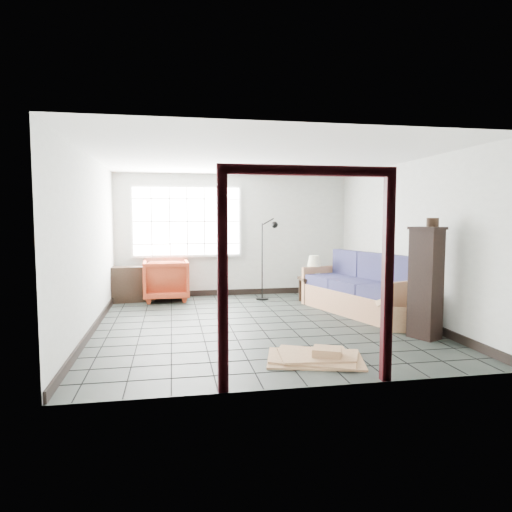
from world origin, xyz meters
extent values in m
plane|color=black|center=(0.00, 0.00, 0.00)|extent=(5.50, 5.50, 0.00)
cube|color=#ABAEA7|center=(0.00, 2.75, 1.30)|extent=(5.00, 0.02, 2.60)
cube|color=#ABAEA7|center=(0.00, -2.75, 1.30)|extent=(5.00, 0.02, 2.60)
cube|color=#ABAEA7|center=(-2.50, 0.00, 1.30)|extent=(0.02, 5.50, 2.60)
cube|color=#ABAEA7|center=(2.50, 0.00, 1.30)|extent=(0.02, 5.50, 2.60)
cube|color=white|center=(0.00, 0.00, 2.60)|extent=(5.00, 5.50, 0.02)
cube|color=black|center=(0.00, 2.73, 0.06)|extent=(4.95, 0.03, 0.12)
cube|color=black|center=(-2.48, 0.00, 0.06)|extent=(0.03, 5.45, 0.12)
cube|color=black|center=(2.48, 0.00, 0.06)|extent=(0.03, 5.45, 0.12)
cube|color=silver|center=(-1.00, 2.71, 1.60)|extent=(2.32, 0.06, 1.52)
cube|color=white|center=(-1.00, 2.67, 1.60)|extent=(2.20, 0.02, 1.40)
cube|color=#350C10|center=(-0.85, -2.70, 1.05)|extent=(0.10, 0.08, 2.10)
cube|color=#350C10|center=(0.85, -2.70, 1.05)|extent=(0.10, 0.08, 2.10)
cube|color=#350C10|center=(0.00, -2.70, 2.15)|extent=(1.80, 0.08, 0.10)
cube|color=#9D6B47|center=(1.94, 0.48, 0.20)|extent=(1.52, 2.41, 0.40)
cube|color=#9D6B47|center=(2.28, -0.63, 0.36)|extent=(0.88, 0.33, 0.72)
cube|color=#9D6B47|center=(1.59, 1.58, 0.36)|extent=(0.88, 0.33, 0.72)
cube|color=#9D6B47|center=(2.32, 0.60, 0.62)|extent=(0.75, 2.17, 0.79)
cube|color=#192140|center=(2.13, -0.24, 0.49)|extent=(0.99, 0.93, 0.18)
cube|color=#192140|center=(2.45, -0.14, 0.76)|extent=(0.36, 0.73, 0.58)
cube|color=#192140|center=(1.92, 0.47, 0.49)|extent=(0.99, 0.93, 0.18)
cube|color=#192140|center=(2.23, 0.57, 0.76)|extent=(0.36, 0.73, 0.58)
cube|color=#192140|center=(1.70, 1.18, 0.49)|extent=(0.99, 0.93, 0.18)
cube|color=#192140|center=(2.01, 1.28, 0.76)|extent=(0.36, 0.73, 0.58)
imported|color=#9A2B16|center=(-1.45, 2.35, 0.46)|extent=(0.92, 0.86, 0.92)
cube|color=black|center=(1.39, 1.57, 0.48)|extent=(0.46, 0.46, 0.05)
cube|color=black|center=(1.20, 1.39, 0.23)|extent=(0.05, 0.05, 0.46)
cube|color=black|center=(1.57, 1.39, 0.23)|extent=(0.05, 0.05, 0.46)
cube|color=black|center=(1.20, 1.76, 0.23)|extent=(0.05, 0.05, 0.46)
cube|color=black|center=(1.57, 1.76, 0.23)|extent=(0.05, 0.05, 0.46)
cylinder|color=black|center=(1.46, 1.64, 0.58)|extent=(0.14, 0.14, 0.15)
cylinder|color=black|center=(1.46, 1.64, 0.71)|extent=(0.03, 0.03, 0.11)
cone|color=#ECEAC1|center=(1.46, 1.64, 0.82)|extent=(0.36, 0.36, 0.21)
cube|color=silver|center=(1.43, 1.60, 0.55)|extent=(0.27, 0.22, 0.09)
cylinder|color=black|center=(1.30, 1.61, 0.55)|extent=(0.02, 0.06, 0.05)
cylinder|color=black|center=(0.49, 2.07, 0.01)|extent=(0.34, 0.34, 0.03)
cylinder|color=black|center=(0.49, 2.07, 0.79)|extent=(0.03, 0.03, 1.54)
cylinder|color=black|center=(0.62, 2.07, 1.60)|extent=(0.25, 0.12, 0.14)
sphere|color=black|center=(0.74, 2.07, 1.53)|extent=(0.18, 0.18, 0.14)
cube|color=black|center=(-2.15, 2.33, 0.35)|extent=(0.95, 0.48, 0.71)
cube|color=black|center=(-2.15, 2.33, 0.36)|extent=(0.88, 0.42, 0.03)
cube|color=black|center=(2.15, -1.26, 0.77)|extent=(0.42, 0.47, 1.54)
cube|color=black|center=(2.15, -1.26, 1.54)|extent=(0.48, 0.52, 0.04)
cylinder|color=black|center=(2.22, -1.26, 1.63)|extent=(0.21, 0.21, 0.12)
cube|color=brown|center=(2.15, -0.78, 0.01)|extent=(0.68, 0.61, 0.02)
cube|color=black|center=(1.89, -0.68, 0.19)|extent=(0.17, 0.43, 0.38)
cube|color=brown|center=(2.41, -0.87, 0.19)|extent=(0.17, 0.43, 0.38)
cube|color=brown|center=(2.08, -0.99, 0.19)|extent=(0.54, 0.20, 0.38)
cube|color=brown|center=(2.22, -0.56, 0.19)|extent=(0.54, 0.20, 0.38)
cube|color=brown|center=(1.81, -0.66, 0.45)|extent=(0.35, 0.49, 0.16)
cube|color=brown|center=(2.49, -0.89, 0.45)|extent=(0.35, 0.49, 0.16)
cube|color=brown|center=(0.34, -1.92, 0.01)|extent=(1.29, 1.05, 0.02)
cube|color=brown|center=(0.34, -1.92, 0.04)|extent=(1.20, 1.08, 0.02)
cube|color=brown|center=(0.34, -1.92, 0.06)|extent=(0.90, 0.69, 0.02)
cube|color=brown|center=(0.46, -2.01, 0.12)|extent=(0.40, 0.37, 0.09)
camera|label=1|loc=(-1.32, -7.01, 1.71)|focal=32.00mm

